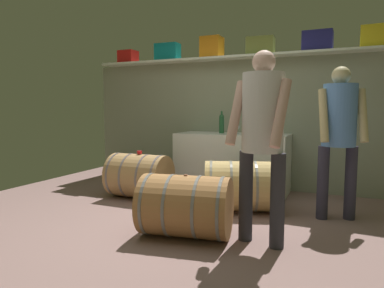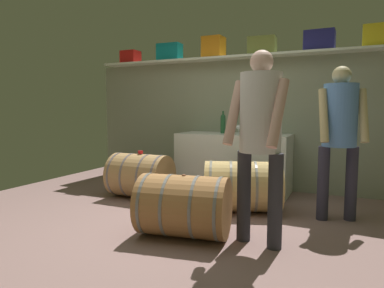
{
  "view_description": "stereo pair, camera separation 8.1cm",
  "coord_description": "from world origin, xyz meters",
  "views": [
    {
      "loc": [
        1.53,
        -3.04,
        1.21
      ],
      "look_at": [
        -0.11,
        0.74,
        0.8
      ],
      "focal_mm": 32.42,
      "sensor_mm": 36.0,
      "label": 1
    },
    {
      "loc": [
        1.6,
        -3.01,
        1.21
      ],
      "look_at": [
        -0.11,
        0.74,
        0.8
      ],
      "focal_mm": 32.42,
      "sensor_mm": 36.0,
      "label": 2
    }
  ],
  "objects": [
    {
      "name": "work_cabinet",
      "position": [
        0.05,
        1.85,
        0.43
      ],
      "size": [
        1.63,
        0.66,
        0.86
      ],
      "primitive_type": "cube",
      "color": "white",
      "rests_on": "ground"
    },
    {
      "name": "toolcase_olive",
      "position": [
        0.39,
        2.09,
        2.13
      ],
      "size": [
        0.4,
        0.29,
        0.25
      ],
      "primitive_type": "cube",
      "rotation": [
        0.0,
        0.0,
        0.06
      ],
      "color": "olive",
      "rests_on": "high_shelf_board"
    },
    {
      "name": "winemaker_pouring",
      "position": [
        1.5,
        1.03,
        1.02
      ],
      "size": [
        0.54,
        0.46,
        1.67
      ],
      "rotation": [
        0.0,
        0.0,
        -2.78
      ],
      "color": "#2E2C3D",
      "rests_on": "ground"
    },
    {
      "name": "toolcase_yellow",
      "position": [
        1.92,
        2.09,
        2.14
      ],
      "size": [
        0.44,
        0.33,
        0.28
      ],
      "primitive_type": "cube",
      "rotation": [
        0.0,
        0.0,
        -0.08
      ],
      "color": "yellow",
      "rests_on": "high_shelf_board"
    },
    {
      "name": "toolcase_orange",
      "position": [
        -0.36,
        2.09,
        2.16
      ],
      "size": [
        0.31,
        0.29,
        0.32
      ],
      "primitive_type": "cube",
      "rotation": [
        0.0,
        0.0,
        -0.02
      ],
      "color": "orange",
      "rests_on": "high_shelf_board"
    },
    {
      "name": "wine_barrel_far",
      "position": [
        0.47,
        0.92,
        0.3
      ],
      "size": [
        1.04,
        0.86,
        0.61
      ],
      "rotation": [
        0.0,
        0.0,
        0.34
      ],
      "color": "tan",
      "rests_on": "ground"
    },
    {
      "name": "tasting_cup",
      "position": [
        -0.99,
        0.97,
        0.63
      ],
      "size": [
        0.07,
        0.07,
        0.04
      ],
      "primitive_type": "cylinder",
      "color": "red",
      "rests_on": "wine_barrel_near"
    },
    {
      "name": "wine_bottle_green",
      "position": [
        -0.11,
        1.85,
        1.01
      ],
      "size": [
        0.07,
        0.07,
        0.33
      ],
      "color": "#265A35",
      "rests_on": "work_cabinet"
    },
    {
      "name": "visitor_tasting",
      "position": [
        0.89,
        -0.01,
        1.06
      ],
      "size": [
        0.56,
        0.49,
        1.72
      ],
      "rotation": [
        0.0,
        0.0,
        2.9
      ],
      "color": "#2D2D34",
      "rests_on": "ground"
    },
    {
      "name": "back_wall_panel",
      "position": [
        0.0,
        2.24,
        0.98
      ],
      "size": [
        5.02,
        0.1,
        1.97
      ],
      "primitive_type": "cube",
      "color": "gray",
      "rests_on": "ground"
    },
    {
      "name": "toolcase_teal",
      "position": [
        -1.13,
        2.09,
        2.14
      ],
      "size": [
        0.4,
        0.23,
        0.28
      ],
      "primitive_type": "cube",
      "rotation": [
        0.0,
        0.0,
        0.03
      ],
      "color": "#0F7D85",
      "rests_on": "high_shelf_board"
    },
    {
      "name": "wine_glass",
      "position": [
        0.15,
        1.77,
        0.95
      ],
      "size": [
        0.07,
        0.07,
        0.14
      ],
      "color": "white",
      "rests_on": "work_cabinet"
    },
    {
      "name": "wine_barrel_flank",
      "position": [
        0.19,
        -0.11,
        0.3
      ],
      "size": [
        0.92,
        0.7,
        0.6
      ],
      "rotation": [
        0.0,
        0.0,
        0.15
      ],
      "color": "#A16E3D",
      "rests_on": "ground"
    },
    {
      "name": "ground_plane",
      "position": [
        0.0,
        0.56,
        -0.01
      ],
      "size": [
        6.22,
        7.69,
        0.02
      ],
      "primitive_type": "cube",
      "color": "#886864"
    },
    {
      "name": "wine_bottle_dark",
      "position": [
        0.5,
        1.65,
        0.99
      ],
      "size": [
        0.08,
        0.08,
        0.3
      ],
      "color": "black",
      "rests_on": "work_cabinet"
    },
    {
      "name": "high_shelf_board",
      "position": [
        0.0,
        2.09,
        1.98
      ],
      "size": [
        4.62,
        0.4,
        0.03
      ],
      "primitive_type": "cube",
      "color": "white",
      "rests_on": "back_wall_panel"
    },
    {
      "name": "toolcase_red",
      "position": [
        -1.9,
        2.09,
        2.11
      ],
      "size": [
        0.29,
        0.25,
        0.21
      ],
      "primitive_type": "cube",
      "rotation": [
        0.0,
        0.0,
        -0.01
      ],
      "color": "red",
      "rests_on": "high_shelf_board"
    },
    {
      "name": "wine_barrel_near",
      "position": [
        -0.99,
        0.97,
        0.3
      ],
      "size": [
        0.81,
        0.61,
        0.61
      ],
      "rotation": [
        0.0,
        0.0,
        -0.01
      ],
      "color": "tan",
      "rests_on": "ground"
    },
    {
      "name": "toolcase_navy",
      "position": [
        1.18,
        2.09,
        2.14
      ],
      "size": [
        0.4,
        0.3,
        0.27
      ],
      "primitive_type": "cube",
      "rotation": [
        0.0,
        0.0,
        -0.02
      ],
      "color": "navy",
      "rests_on": "high_shelf_board"
    }
  ]
}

